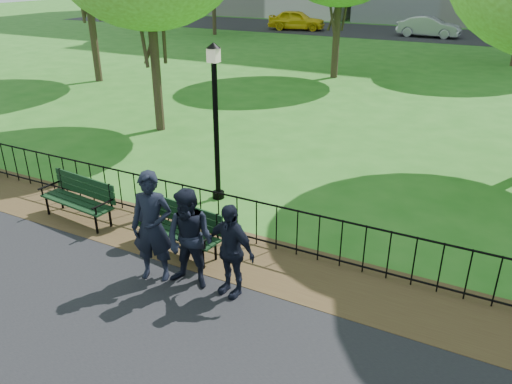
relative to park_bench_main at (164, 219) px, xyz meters
The scene contains 12 objects.
ground 1.53m from the park_bench_main, 54.92° to the right, with size 120.00×120.00×0.00m, color #235F19.
dirt_strip 1.05m from the park_bench_main, 22.69° to the left, with size 60.00×1.60×0.01m, color #3C2A18.
far_street 33.86m from the park_bench_main, 88.62° to the left, with size 70.00×9.00×0.01m, color black.
iron_fence 1.17m from the park_bench_main, 45.91° to the left, with size 24.06×0.06×1.00m.
park_bench_main is the anchor object (origin of this frame).
park_bench_left_a 2.18m from the park_bench_main, behind, with size 1.74×0.69×0.97m.
lamppost 2.58m from the park_bench_main, 96.91° to the left, with size 0.30×0.30×3.34m.
person_left 1.02m from the park_bench_main, 62.54° to the right, with size 0.68×0.44×1.86m, color black.
person_mid 1.36m from the park_bench_main, 35.03° to the right, with size 0.81×0.42×1.66m, color black.
person_right 1.87m from the park_bench_main, 20.57° to the right, with size 0.90×0.37×1.53m, color black.
taxi 33.73m from the park_bench_main, 109.34° to the left, with size 1.78×4.42×1.51m, color yellow.
sedan_silver 32.22m from the park_bench_main, 92.04° to the left, with size 1.51×4.32×1.42m, color #A1A3A9.
Camera 1 is at (4.29, -5.08, 4.71)m, focal length 35.00 mm.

